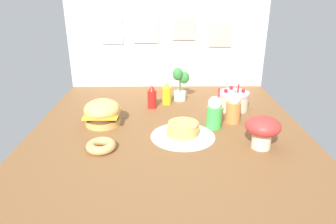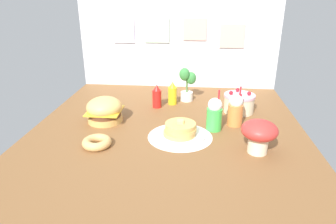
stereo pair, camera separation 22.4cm
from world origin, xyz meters
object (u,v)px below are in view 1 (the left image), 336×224
object	(u,v)px
pancake_stack	(183,130)
potted_plant	(180,83)
mustard_bottle	(167,94)
mushroom_stool	(263,129)
ketchup_bottle	(152,97)
layer_cake	(233,100)
donut_pink_glaze	(101,146)
burger	(102,113)
cream_soda_cup	(214,112)
orange_float_cup	(233,107)

from	to	relation	value
pancake_stack	potted_plant	xyz separation A→B (m)	(0.01, 0.76, 0.12)
pancake_stack	potted_plant	world-z (taller)	potted_plant
mustard_bottle	mushroom_stool	bearing A→B (deg)	-53.59
mustard_bottle	ketchup_bottle	bearing A→B (deg)	-143.87
mustard_bottle	pancake_stack	bearing A→B (deg)	-80.63
layer_cake	ketchup_bottle	bearing A→B (deg)	176.43
pancake_stack	donut_pink_glaze	xyz separation A→B (m)	(-0.53, -0.19, -0.02)
burger	donut_pink_glaze	world-z (taller)	burger
cream_soda_cup	burger	bearing A→B (deg)	175.07
burger	layer_cake	xyz separation A→B (m)	(1.05, 0.30, -0.01)
orange_float_cup	potted_plant	distance (m)	0.64
layer_cake	cream_soda_cup	world-z (taller)	cream_soda_cup
cream_soda_cup	orange_float_cup	distance (m)	0.19
burger	mushroom_stool	xyz separation A→B (m)	(1.09, -0.38, 0.04)
burger	ketchup_bottle	size ratio (longest dim) A/B	1.33
cream_soda_cup	ketchup_bottle	bearing A→B (deg)	138.87
burger	mustard_bottle	size ratio (longest dim) A/B	1.33
pancake_stack	orange_float_cup	distance (m)	0.47
potted_plant	pancake_stack	bearing A→B (deg)	-90.99
layer_cake	cream_soda_cup	distance (m)	0.43
mushroom_stool	donut_pink_glaze	bearing A→B (deg)	-178.79
donut_pink_glaze	potted_plant	bearing A→B (deg)	59.95
burger	potted_plant	world-z (taller)	potted_plant
burger	mushroom_stool	distance (m)	1.16
orange_float_cup	ketchup_bottle	bearing A→B (deg)	153.48
cream_soda_cup	mushroom_stool	world-z (taller)	cream_soda_cup
orange_float_cup	donut_pink_glaze	size ratio (longest dim) A/B	1.61
pancake_stack	mustard_bottle	world-z (taller)	mustard_bottle
layer_cake	pancake_stack	bearing A→B (deg)	-131.49
cream_soda_cup	mushroom_stool	distance (m)	0.40
ketchup_bottle	potted_plant	distance (m)	0.32
mustard_bottle	cream_soda_cup	world-z (taller)	cream_soda_cup
pancake_stack	mushroom_stool	size ratio (longest dim) A/B	1.55
pancake_stack	ketchup_bottle	bearing A→B (deg)	112.76
orange_float_cup	potted_plant	size ratio (longest dim) A/B	0.98
layer_cake	potted_plant	xyz separation A→B (m)	(-0.44, 0.24, 0.09)
cream_soda_cup	donut_pink_glaze	xyz separation A→B (m)	(-0.77, -0.33, -0.09)
burger	mustard_bottle	world-z (taller)	mustard_bottle
mustard_bottle	cream_soda_cup	bearing A→B (deg)	-55.68
orange_float_cup	layer_cake	bearing A→B (deg)	77.38
donut_pink_glaze	mushroom_stool	distance (m)	1.03
burger	ketchup_bottle	world-z (taller)	ketchup_bottle
orange_float_cup	mushroom_stool	distance (m)	0.42
cream_soda_cup	potted_plant	world-z (taller)	potted_plant
layer_cake	mushroom_stool	world-z (taller)	mushroom_stool
pancake_stack	layer_cake	xyz separation A→B (m)	(0.46, 0.52, 0.03)
pancake_stack	mushroom_stool	distance (m)	0.53
potted_plant	mushroom_stool	bearing A→B (deg)	-62.37
donut_pink_glaze	mushroom_stool	xyz separation A→B (m)	(1.03, 0.02, 0.10)
burger	potted_plant	xyz separation A→B (m)	(0.61, 0.54, 0.07)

